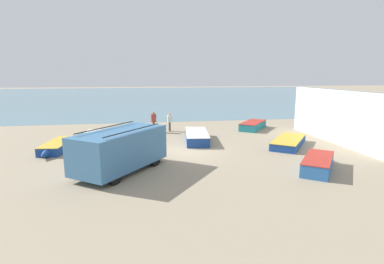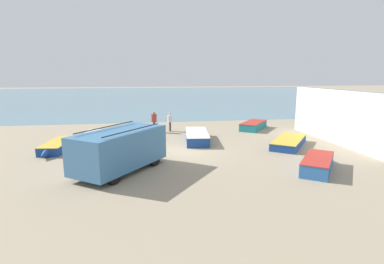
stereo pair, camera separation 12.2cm
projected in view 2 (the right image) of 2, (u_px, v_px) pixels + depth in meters
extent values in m
plane|color=gray|center=(184.00, 151.00, 19.03)|extent=(200.00, 200.00, 0.00)
cube|color=slate|center=(155.00, 95.00, 69.46)|extent=(120.00, 80.00, 0.01)
cube|color=silver|center=(335.00, 116.00, 21.32)|extent=(0.50, 10.48, 3.73)
cube|color=teal|center=(120.00, 148.00, 14.93)|extent=(4.77, 5.35, 1.80)
cube|color=black|center=(151.00, 147.00, 17.26)|extent=(1.67, 1.28, 0.81)
cube|color=#1E232D|center=(149.00, 130.00, 16.99)|extent=(1.58, 1.20, 0.58)
cylinder|color=black|center=(126.00, 154.00, 16.88)|extent=(0.65, 0.76, 0.79)
cylinder|color=black|center=(154.00, 158.00, 16.00)|extent=(0.65, 0.76, 0.79)
cylinder|color=black|center=(83.00, 169.00, 14.17)|extent=(0.65, 0.76, 0.79)
cylinder|color=black|center=(114.00, 176.00, 13.29)|extent=(0.65, 0.76, 0.79)
cylinder|color=black|center=(106.00, 127.00, 15.13)|extent=(2.51, 3.34, 0.05)
cylinder|color=black|center=(133.00, 130.00, 14.35)|extent=(2.51, 3.34, 0.05)
cube|color=#1E757F|center=(107.00, 134.00, 23.22)|extent=(3.43, 1.99, 0.47)
cone|color=#1E757F|center=(82.00, 134.00, 23.25)|extent=(0.78, 0.56, 0.44)
cube|color=silver|center=(107.00, 132.00, 23.19)|extent=(0.42, 1.36, 0.05)
cube|color=silver|center=(107.00, 131.00, 23.17)|extent=(3.47, 2.01, 0.04)
cube|color=#2D66AD|center=(317.00, 164.00, 15.20)|extent=(3.06, 3.46, 0.65)
cone|color=#2D66AD|center=(322.00, 155.00, 16.98)|extent=(0.94, 0.97, 0.62)
cube|color=#B22D23|center=(318.00, 159.00, 15.15)|extent=(1.04, 0.86, 0.05)
cube|color=#B22D23|center=(318.00, 158.00, 15.13)|extent=(3.09, 3.49, 0.04)
cube|color=navy|center=(197.00, 137.00, 21.85)|extent=(2.04, 4.51, 0.65)
cone|color=navy|center=(195.00, 130.00, 24.46)|extent=(0.72, 1.02, 0.61)
cube|color=silver|center=(197.00, 133.00, 21.80)|extent=(1.43, 0.37, 0.05)
cube|color=silver|center=(197.00, 132.00, 21.79)|extent=(2.06, 4.55, 0.04)
cube|color=#1E757F|center=(253.00, 126.00, 26.62)|extent=(3.29, 3.67, 0.62)
cone|color=#1E757F|center=(260.00, 122.00, 28.48)|extent=(0.95, 0.98, 0.59)
cube|color=#B22D23|center=(253.00, 123.00, 26.57)|extent=(1.15, 0.95, 0.05)
cube|color=#B22D23|center=(253.00, 122.00, 26.56)|extent=(3.32, 3.70, 0.04)
cube|color=navy|center=(289.00, 143.00, 20.39)|extent=(3.87, 4.36, 0.48)
cone|color=navy|center=(296.00, 136.00, 22.62)|extent=(0.93, 1.02, 0.46)
cube|color=gold|center=(289.00, 140.00, 20.35)|extent=(1.30, 1.06, 0.05)
cube|color=gold|center=(289.00, 139.00, 20.34)|extent=(3.91, 4.40, 0.04)
cube|color=navy|center=(59.00, 146.00, 19.39)|extent=(1.70, 3.77, 0.51)
cone|color=navy|center=(44.00, 155.00, 17.20)|extent=(0.57, 0.85, 0.49)
cube|color=gold|center=(59.00, 143.00, 19.35)|extent=(1.21, 0.33, 0.05)
cube|color=gold|center=(59.00, 142.00, 19.34)|extent=(1.72, 3.81, 0.04)
cylinder|color=#38383D|center=(170.00, 127.00, 25.75)|extent=(0.14, 0.14, 0.77)
cylinder|color=#38383D|center=(170.00, 127.00, 25.60)|extent=(0.14, 0.14, 0.77)
cylinder|color=silver|center=(170.00, 119.00, 25.55)|extent=(0.42, 0.42, 0.61)
sphere|color=tan|center=(170.00, 114.00, 25.47)|extent=(0.21, 0.21, 0.21)
cylinder|color=#38383D|center=(154.00, 127.00, 25.40)|extent=(0.16, 0.16, 0.85)
cylinder|color=#38383D|center=(154.00, 127.00, 25.23)|extent=(0.16, 0.16, 0.85)
cylinder|color=#993833|center=(154.00, 118.00, 25.17)|extent=(0.46, 0.46, 0.67)
sphere|color=tan|center=(154.00, 113.00, 25.08)|extent=(0.23, 0.23, 0.23)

